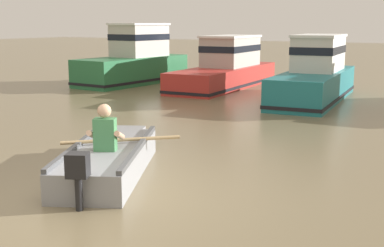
{
  "coord_description": "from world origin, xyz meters",
  "views": [
    {
      "loc": [
        4.56,
        -5.07,
        2.44
      ],
      "look_at": [
        -0.39,
        3.16,
        0.55
      ],
      "focal_mm": 48.15,
      "sensor_mm": 36.0,
      "label": 1
    }
  ],
  "objects_px": {
    "moored_boat_red": "(227,68)",
    "moored_boat_teal": "(315,76)",
    "rowboat_with_person": "(109,158)",
    "moored_boat_green": "(135,61)"
  },
  "relations": [
    {
      "from": "rowboat_with_person",
      "to": "moored_boat_red",
      "type": "height_order",
      "value": "moored_boat_red"
    },
    {
      "from": "moored_boat_green",
      "to": "moored_boat_red",
      "type": "bearing_deg",
      "value": 14.1
    },
    {
      "from": "moored_boat_red",
      "to": "rowboat_with_person",
      "type": "bearing_deg",
      "value": -71.98
    },
    {
      "from": "rowboat_with_person",
      "to": "moored_boat_green",
      "type": "distance_m",
      "value": 12.85
    },
    {
      "from": "moored_boat_red",
      "to": "moored_boat_teal",
      "type": "bearing_deg",
      "value": -22.67
    },
    {
      "from": "moored_boat_red",
      "to": "moored_boat_teal",
      "type": "distance_m",
      "value": 4.37
    },
    {
      "from": "rowboat_with_person",
      "to": "moored_boat_green",
      "type": "xyz_separation_m",
      "value": [
        -7.43,
        10.47,
        0.64
      ]
    },
    {
      "from": "moored_boat_green",
      "to": "moored_boat_teal",
      "type": "xyz_separation_m",
      "value": [
        7.75,
        -0.75,
        -0.13
      ]
    },
    {
      "from": "moored_boat_green",
      "to": "moored_boat_red",
      "type": "height_order",
      "value": "moored_boat_green"
    },
    {
      "from": "rowboat_with_person",
      "to": "moored_boat_teal",
      "type": "xyz_separation_m",
      "value": [
        0.32,
        9.72,
        0.51
      ]
    }
  ]
}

